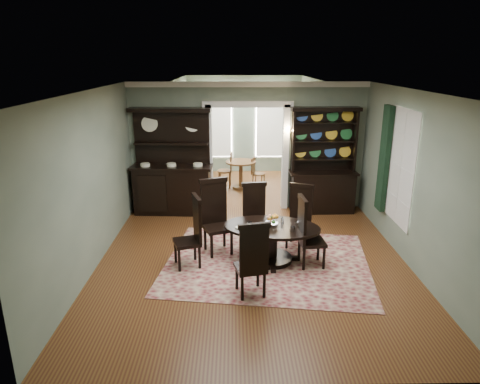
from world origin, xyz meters
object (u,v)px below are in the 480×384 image
(sideboard, at_px, (173,177))
(welsh_dresser, at_px, (322,175))
(dining_table, at_px, (271,237))
(parlor_table, at_px, (241,171))

(sideboard, height_order, welsh_dresser, welsh_dresser)
(sideboard, bearing_deg, welsh_dresser, 3.67)
(sideboard, bearing_deg, dining_table, -48.25)
(dining_table, xyz_separation_m, parlor_table, (-0.46, 4.51, 0.04))
(dining_table, relative_size, sideboard, 0.77)
(welsh_dresser, height_order, parlor_table, welsh_dresser)
(parlor_table, bearing_deg, sideboard, -130.96)
(welsh_dresser, bearing_deg, dining_table, -119.67)
(sideboard, bearing_deg, parlor_table, 52.41)
(parlor_table, bearing_deg, dining_table, -84.14)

